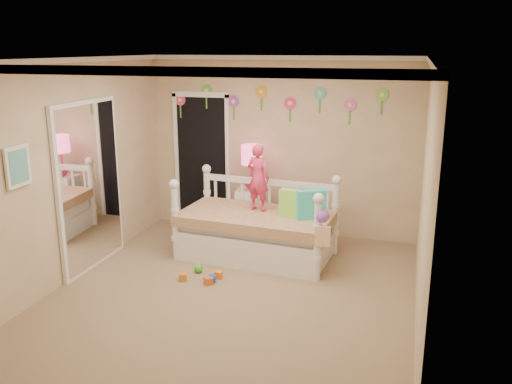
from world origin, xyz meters
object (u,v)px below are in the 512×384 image
(nightstand, at_px, (252,213))
(table_lamp, at_px, (252,160))
(daybed, at_px, (256,217))
(child, at_px, (258,177))

(nightstand, height_order, table_lamp, table_lamp)
(table_lamp, bearing_deg, daybed, -68.44)
(daybed, bearing_deg, table_lamp, 116.02)
(daybed, height_order, table_lamp, table_lamp)
(daybed, xyz_separation_m, nightstand, (-0.28, 0.72, -0.19))
(nightstand, distance_m, table_lamp, 0.79)
(nightstand, bearing_deg, table_lamp, -95.31)
(daybed, distance_m, nightstand, 0.80)
(daybed, xyz_separation_m, table_lamp, (-0.28, 0.72, 0.61))
(daybed, bearing_deg, child, 100.16)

